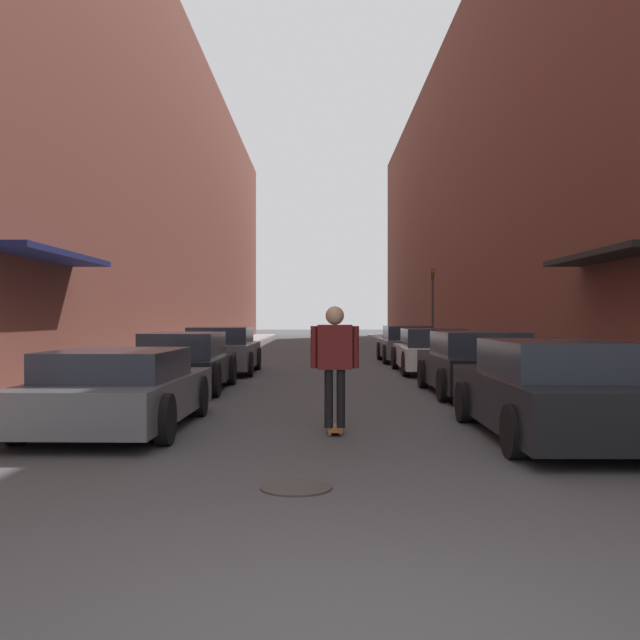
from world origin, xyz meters
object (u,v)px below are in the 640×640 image
Objects in this scene: parked_car_left_2 at (225,351)px; skateboarder at (338,355)px; manhole_cover at (299,487)px; parked_car_left_0 at (123,390)px; parked_car_right_2 at (435,351)px; parked_car_right_0 at (557,391)px; parked_car_right_3 at (410,345)px; parked_car_left_1 at (188,363)px; traffic_light at (436,301)px; parked_car_right_1 at (480,364)px.

skateboarder reaches higher than parked_car_left_2.
parked_car_left_2 is 14.36m from manhole_cover.
parked_car_left_0 is 1.05× the size of parked_car_left_2.
parked_car_right_2 reaches higher than manhole_cover.
skateboarder is at bearing -73.90° from parked_car_left_2.
parked_car_right_0 is 16.54m from parked_car_right_3.
parked_car_left_1 is at bearing -91.51° from parked_car_left_2.
parked_car_right_2 is at bearing -99.04° from traffic_light.
skateboarder is (3.24, -5.78, 0.48)m from parked_car_left_1.
parked_car_right_1 is 1.06× the size of parked_car_right_3.
parked_car_left_1 is 1.18× the size of traffic_light.
parked_car_left_1 is 6.29× the size of manhole_cover.
parked_car_right_1 is 17.58m from traffic_light.
traffic_light is at bearing 63.79° from parked_car_left_1.
parked_car_left_2 reaches higher than parked_car_left_1.
parked_car_right_1 is 5.92m from skateboarder.
traffic_light is (8.05, 11.63, 1.74)m from parked_car_left_2.
parked_car_left_2 is at bearing 137.26° from parked_car_right_1.
parked_car_left_1 is 1.06× the size of parked_car_right_3.
parked_car_right_2 is (-0.01, 5.94, -0.01)m from parked_car_right_1.
skateboarder is at bearing 82.40° from manhole_cover.
parked_car_left_2 is at bearing 118.31° from parked_car_right_0.
parked_car_right_1 is 6.29× the size of manhole_cover.
parked_car_left_2 is at bearing -178.39° from parked_car_right_2.
skateboarder reaches higher than manhole_cover.
skateboarder is at bearing -122.00° from parked_car_right_1.
parked_car_left_1 is 1.05× the size of parked_car_left_2.
parked_car_right_1 is at bearing -6.93° from parked_car_left_1.
skateboarder is 3.53m from manhole_cover.
parked_car_right_2 is 6.58× the size of manhole_cover.
parked_car_left_2 is at bearing 88.49° from parked_car_left_1.
parked_car_left_0 is at bearing -89.19° from parked_car_left_1.
parked_car_left_2 is 6.23m from parked_car_right_2.
manhole_cover is at bearing -113.22° from parked_car_right_1.
parked_car_right_1 is at bearing 88.31° from parked_car_right_0.
parked_car_right_3 is (-0.13, 5.09, 0.01)m from parked_car_right_2.
parked_car_right_0 reaches higher than parked_car_left_0.
manhole_cover is at bearing -79.28° from parked_car_left_2.
manhole_cover is (2.72, -3.60, -0.58)m from parked_car_left_0.
parked_car_right_1 is at bearing 66.78° from manhole_cover.
parked_car_left_1 is (-0.08, 5.50, 0.05)m from parked_car_left_0.
parked_car_right_1 is (6.24, -5.77, -0.01)m from parked_car_left_2.
parked_car_left_0 is at bearing -110.12° from traffic_light.
parked_car_right_0 is 11.45m from parked_car_right_2.
parked_car_right_2 is (6.23, 0.18, -0.02)m from parked_car_left_2.
traffic_light is (1.96, 6.37, 1.76)m from parked_car_right_3.
parked_car_left_2 is 12.81m from parked_car_right_0.
parked_car_left_1 is at bearing 119.28° from skateboarder.
parked_car_right_2 is 1.11× the size of parked_car_right_3.
skateboarder reaches higher than parked_car_left_0.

